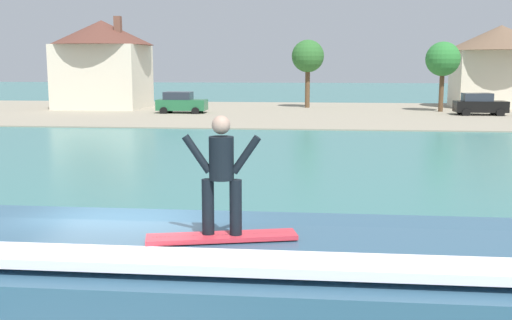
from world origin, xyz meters
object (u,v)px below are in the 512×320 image
(house_with_chimney, at_px, (103,60))
(tree_tall_bare, at_px, (443,60))
(car_near_shore, at_px, (181,103))
(house_gabled_white, at_px, (500,59))
(surfboard, at_px, (222,237))
(tree_short_bushy, at_px, (308,57))
(car_far_shore, at_px, (480,104))
(wave_crest, at_px, (220,299))
(surfer, at_px, (221,169))

(house_with_chimney, distance_m, tree_tall_bare, 30.69)
(car_near_shore, bearing_deg, house_gabled_white, 18.23)
(surfboard, distance_m, tree_tall_bare, 48.27)
(house_with_chimney, relative_size, tree_short_bushy, 1.48)
(car_far_shore, bearing_deg, tree_tall_bare, 125.26)
(wave_crest, distance_m, house_with_chimney, 51.24)
(wave_crest, relative_size, car_near_shore, 2.53)
(house_gabled_white, relative_size, tree_short_bushy, 1.56)
(surfer, xyz_separation_m, car_near_shore, (-10.39, 42.90, -1.88))
(car_far_shore, height_order, tree_tall_bare, tree_tall_bare)
(wave_crest, distance_m, house_gabled_white, 55.03)
(house_gabled_white, bearing_deg, surfboard, -109.02)
(surfer, relative_size, tree_tall_bare, 0.26)
(surfboard, height_order, car_near_shore, surfboard)
(car_near_shore, relative_size, car_far_shore, 1.01)
(house_gabled_white, bearing_deg, surfer, -109.02)
(house_with_chimney, xyz_separation_m, tree_short_bushy, (19.01, 2.54, 0.27))
(wave_crest, height_order, surfer, surfer)
(house_with_chimney, bearing_deg, wave_crest, -68.41)
(tree_tall_bare, bearing_deg, wave_crest, -104.36)
(wave_crest, height_order, house_with_chimney, house_with_chimney)
(surfer, distance_m, car_far_shore, 45.60)
(house_gabled_white, xyz_separation_m, tree_short_bushy, (-17.93, -1.76, 0.24))
(car_near_shore, relative_size, tree_short_bushy, 0.64)
(surfer, xyz_separation_m, house_gabled_white, (18.02, 52.26, 1.78))
(house_with_chimney, bearing_deg, house_gabled_white, 6.64)
(house_with_chimney, xyz_separation_m, tree_tall_bare, (30.66, -1.24, -0.02))
(house_gabled_white, height_order, tree_short_bushy, house_gabled_white)
(tree_tall_bare, bearing_deg, house_with_chimney, 177.69)
(house_with_chimney, relative_size, tree_tall_bare, 1.56)
(tree_short_bushy, bearing_deg, car_near_shore, -144.05)
(car_near_shore, bearing_deg, house_with_chimney, 149.34)
(surfboard, xyz_separation_m, tree_tall_bare, (11.74, 46.74, 2.61))
(wave_crest, bearing_deg, tree_short_bushy, 89.77)
(car_near_shore, distance_m, house_with_chimney, 10.56)
(car_near_shore, bearing_deg, wave_crest, -76.40)
(car_far_shore, xyz_separation_m, house_with_chimney, (-33.07, 4.65, 3.62))
(car_near_shore, height_order, car_far_shore, same)
(wave_crest, bearing_deg, tree_tall_bare, 75.64)
(wave_crest, xyz_separation_m, surfer, (0.11, -0.44, 1.93))
(surfer, xyz_separation_m, tree_tall_bare, (11.74, 46.72, 1.73))
(car_far_shore, bearing_deg, tree_short_bushy, 152.92)
(surfer, xyz_separation_m, house_with_chimney, (-18.92, 47.96, 1.75))
(car_far_shore, distance_m, tree_short_bushy, 16.27)
(tree_short_bushy, bearing_deg, house_gabled_white, 5.60)
(surfer, height_order, car_near_shore, surfer)
(car_near_shore, relative_size, house_gabled_white, 0.41)
(wave_crest, xyz_separation_m, car_far_shore, (14.27, 42.87, 0.05))
(surfboard, relative_size, surfer, 1.28)
(house_gabled_white, distance_m, tree_short_bushy, 18.01)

